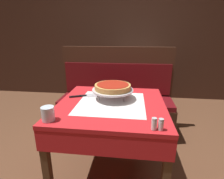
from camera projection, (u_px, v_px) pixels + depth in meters
name	position (u px, v px, depth m)	size (l,w,h in m)	color
ground_plane	(111.00, 176.00, 1.65)	(14.00, 14.00, 0.00)	brown
dining_table_front	(111.00, 115.00, 1.45)	(0.86, 0.86, 0.75)	red
dining_table_rear	(138.00, 72.00, 3.02)	(0.74, 0.74, 0.75)	beige
booth_bench	(116.00, 108.00, 2.35)	(1.48, 0.46, 1.12)	#3D2316
back_wall_panel	(126.00, 38.00, 3.44)	(6.00, 0.04, 2.40)	#3D2319
pizza_pan_stand	(112.00, 90.00, 1.49)	(0.35, 0.35, 0.09)	#ADADB2
deep_dish_pizza	(112.00, 87.00, 1.48)	(0.31, 0.31, 0.05)	tan
pizza_server	(85.00, 96.00, 1.57)	(0.25, 0.14, 0.01)	#BCBCC1
water_glass_near	(48.00, 114.00, 1.12)	(0.08, 0.08, 0.09)	silver
salt_shaker	(154.00, 124.00, 1.01)	(0.03, 0.03, 0.07)	silver
pepper_shaker	(161.00, 124.00, 1.01)	(0.03, 0.03, 0.07)	silver
condiment_caddy	(144.00, 64.00, 2.94)	(0.14, 0.14, 0.18)	black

